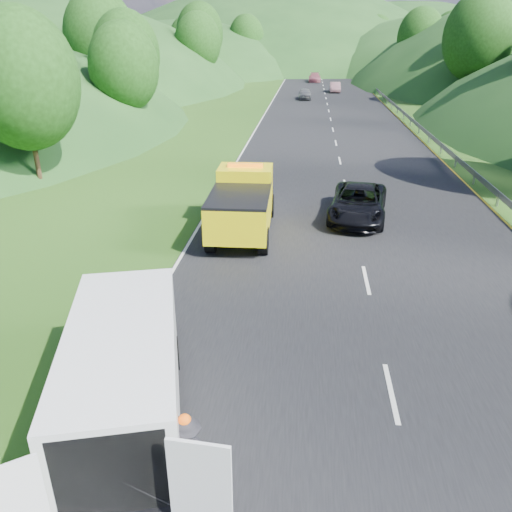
# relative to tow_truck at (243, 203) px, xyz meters

# --- Properties ---
(ground) EXTENTS (320.00, 320.00, 0.00)m
(ground) POSITION_rel_tow_truck_xyz_m (1.85, -8.15, -1.33)
(ground) COLOR #38661E
(ground) RESTS_ON ground
(road_surface) EXTENTS (14.00, 200.00, 0.02)m
(road_surface) POSITION_rel_tow_truck_xyz_m (4.85, 31.85, -1.32)
(road_surface) COLOR black
(road_surface) RESTS_ON ground
(guardrail) EXTENTS (0.06, 140.00, 1.52)m
(guardrail) POSITION_rel_tow_truck_xyz_m (12.15, 44.35, -1.33)
(guardrail) COLOR gray
(guardrail) RESTS_ON ground
(tree_line_left) EXTENTS (14.00, 140.00, 14.00)m
(tree_line_left) POSITION_rel_tow_truck_xyz_m (-17.15, 51.85, -1.33)
(tree_line_left) COLOR #265F1C
(tree_line_left) RESTS_ON ground
(tree_line_right) EXTENTS (14.00, 140.00, 14.00)m
(tree_line_right) POSITION_rel_tow_truck_xyz_m (24.85, 51.85, -1.33)
(tree_line_right) COLOR #265F1C
(tree_line_right) RESTS_ON ground
(hills_backdrop) EXTENTS (201.00, 288.60, 44.00)m
(hills_backdrop) POSITION_rel_tow_truck_xyz_m (8.35, 126.55, -1.33)
(hills_backdrop) COLOR #2D5B23
(hills_backdrop) RESTS_ON ground
(tow_truck) EXTENTS (2.54, 6.40, 2.73)m
(tow_truck) POSITION_rel_tow_truck_xyz_m (0.00, 0.00, 0.00)
(tow_truck) COLOR black
(tow_truck) RESTS_ON ground
(white_van) EXTENTS (4.62, 7.34, 2.42)m
(white_van) POSITION_rel_tow_truck_xyz_m (-1.05, -11.62, 0.04)
(white_van) COLOR black
(white_van) RESTS_ON ground
(woman) EXTENTS (0.67, 0.76, 1.71)m
(woman) POSITION_rel_tow_truck_xyz_m (-1.91, -7.87, -1.33)
(woman) COLOR silver
(woman) RESTS_ON ground
(child) EXTENTS (0.61, 0.57, 0.99)m
(child) POSITION_rel_tow_truck_xyz_m (-0.99, -9.45, -1.33)
(child) COLOR tan
(child) RESTS_ON ground
(worker) EXTENTS (1.07, 0.66, 1.60)m
(worker) POSITION_rel_tow_truck_xyz_m (0.64, -13.26, -1.33)
(worker) COLOR black
(worker) RESTS_ON ground
(suitcase) EXTENTS (0.36, 0.27, 0.51)m
(suitcase) POSITION_rel_tow_truck_xyz_m (-2.46, -7.97, -1.08)
(suitcase) COLOR #5E5B46
(suitcase) RESTS_ON ground
(passing_suv) EXTENTS (3.21, 5.63, 1.48)m
(passing_suv) POSITION_rel_tow_truck_xyz_m (5.06, 2.32, -1.33)
(passing_suv) COLOR black
(passing_suv) RESTS_ON ground
(dist_car_a) EXTENTS (1.60, 3.98, 1.36)m
(dist_car_a) POSITION_rel_tow_truck_xyz_m (2.07, 48.42, -1.33)
(dist_car_a) COLOR #515257
(dist_car_a) RESTS_ON ground
(dist_car_b) EXTENTS (1.46, 4.19, 1.38)m
(dist_car_b) POSITION_rel_tow_truck_xyz_m (6.35, 57.64, -1.33)
(dist_car_b) COLOR #80555E
(dist_car_b) RESTS_ON ground
(dist_car_c) EXTENTS (2.10, 5.17, 1.50)m
(dist_car_c) POSITION_rel_tow_truck_xyz_m (3.45, 74.10, -1.33)
(dist_car_c) COLOR #9E4F5C
(dist_car_c) RESTS_ON ground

